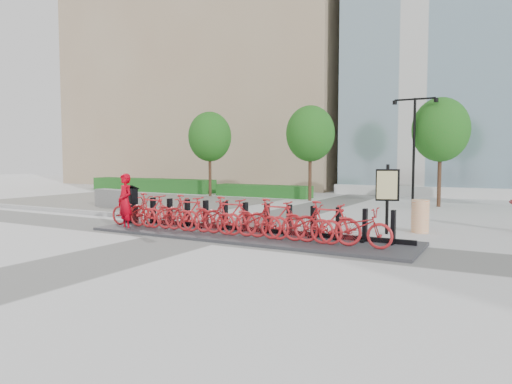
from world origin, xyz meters
The scene contains 28 objects.
ground centered at (0.00, 0.00, 0.00)m, with size 120.00×120.00×0.00m, color #BEBEBE.
tan_building centered at (-16.00, 26.00, 15.00)m, with size 26.00×16.00×30.00m, color tan.
gravel_patch centered at (-10.00, 7.00, 0.01)m, with size 14.00×14.00×0.00m, color #636055.
curb centered at (-10.00, 1.90, 0.07)m, with size 14.00×0.25×0.15m, color #A8A8A8.
hedge_a centered at (-14.00, 13.50, 0.45)m, with size 10.00×1.40×0.90m, color #30762E.
hedge_b centered at (-5.00, 13.20, 0.35)m, with size 6.00×1.20×0.70m, color #30762E.
tree_0 centered at (-8.00, 12.00, 3.59)m, with size 2.60×2.60×5.10m.
tree_1 centered at (-1.50, 12.00, 3.59)m, with size 2.60×2.60×5.10m.
tree_2 centered at (5.00, 12.00, 3.59)m, with size 2.60×2.60×5.10m.
streetlamp centered at (4.00, 11.00, 3.13)m, with size 2.00×0.20×5.00m.
dock_pad centered at (1.30, 0.30, 0.04)m, with size 9.60×2.40×0.08m, color #35353A.
dock_rail_posts centered at (1.36, 0.77, 0.51)m, with size 8.02×0.50×0.85m, color black, non-canonical shape.
bike_0 centered at (-2.60, -0.05, 0.57)m, with size 0.65×1.85×0.97m, color red.
bike_1 centered at (-1.88, -0.05, 0.62)m, with size 0.51×1.80×1.08m, color red.
bike_2 centered at (-1.16, -0.05, 0.57)m, with size 0.65×1.85×0.97m, color red.
bike_3 centered at (-0.44, -0.05, 0.62)m, with size 0.51×1.80×1.08m, color red.
bike_4 centered at (0.28, -0.05, 0.57)m, with size 0.65×1.85×0.97m, color red.
bike_5 centered at (1.00, -0.05, 0.62)m, with size 0.51×1.80×1.08m, color red.
bike_6 centered at (1.72, -0.05, 0.57)m, with size 0.65×1.85×0.97m, color red.
bike_7 centered at (2.44, -0.05, 0.62)m, with size 0.51×1.80×1.08m, color red.
bike_8 centered at (3.16, -0.05, 0.57)m, with size 0.65×1.85×0.97m, color red.
bike_9 centered at (3.88, -0.05, 0.62)m, with size 0.51×1.80×1.08m, color red.
bike_10 centered at (4.60, -0.05, 0.57)m, with size 0.65×1.85×0.97m, color red.
kiosk centered at (-3.25, 0.52, 0.69)m, with size 0.41×0.35×1.28m.
worker_red centered at (-2.61, -0.42, 0.88)m, with size 0.65×0.42×1.77m, color #B80011.
construction_barrel centered at (5.54, 3.53, 0.50)m, with size 0.52×0.52×1.00m, color orange.
jersey_barrier centered at (-8.14, 4.39, 0.41)m, with size 2.14×0.58×0.83m, color gray.
map_sign centered at (4.72, 2.76, 1.37)m, with size 0.67×0.33×2.06m.
Camera 1 is at (7.81, -10.80, 2.18)m, focal length 32.00 mm.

